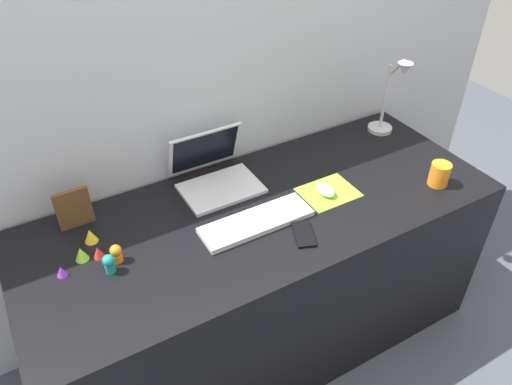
% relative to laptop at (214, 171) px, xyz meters
% --- Properties ---
extents(ground_plane, '(6.00, 6.00, 0.00)m').
position_rel_laptop_xyz_m(ground_plane, '(0.08, -0.24, -0.79)').
color(ground_plane, '#474C56').
extents(back_wall, '(2.99, 0.05, 1.61)m').
position_rel_laptop_xyz_m(back_wall, '(0.08, 0.15, 0.01)').
color(back_wall, '#B2B7C1').
rests_on(back_wall, ground_plane).
extents(desk, '(1.79, 0.71, 0.74)m').
position_rel_laptop_xyz_m(desk, '(0.08, -0.24, -0.42)').
color(desk, black).
rests_on(desk, ground_plane).
extents(laptop, '(0.30, 0.28, 0.21)m').
position_rel_laptop_xyz_m(laptop, '(0.00, 0.00, 0.00)').
color(laptop, silver).
rests_on(laptop, desk).
extents(keyboard, '(0.41, 0.13, 0.02)m').
position_rel_laptop_xyz_m(keyboard, '(0.02, -0.30, -0.04)').
color(keyboard, silver).
rests_on(keyboard, desk).
extents(mousepad, '(0.21, 0.17, 0.00)m').
position_rel_laptop_xyz_m(mousepad, '(0.35, -0.28, -0.05)').
color(mousepad, '#8CDB33').
rests_on(mousepad, desk).
extents(mouse, '(0.06, 0.10, 0.03)m').
position_rel_laptop_xyz_m(mouse, '(0.33, -0.28, -0.03)').
color(mouse, silver).
rests_on(mouse, mousepad).
extents(cell_phone, '(0.11, 0.14, 0.01)m').
position_rel_laptop_xyz_m(cell_phone, '(0.13, -0.43, -0.05)').
color(cell_phone, black).
rests_on(cell_phone, desk).
extents(desk_lamp, '(0.11, 0.17, 0.37)m').
position_rel_laptop_xyz_m(desk_lamp, '(0.84, -0.05, 0.12)').
color(desk_lamp, '#B7B7BC').
rests_on(desk_lamp, desk).
extents(picture_frame, '(0.12, 0.02, 0.15)m').
position_rel_laptop_xyz_m(picture_frame, '(-0.53, 0.01, 0.02)').
color(picture_frame, brown).
rests_on(picture_frame, desk).
extents(coffee_mug, '(0.08, 0.08, 0.09)m').
position_rel_laptop_xyz_m(coffee_mug, '(0.75, -0.45, -0.01)').
color(coffee_mug, orange).
rests_on(coffee_mug, desk).
extents(toy_figurine_teal, '(0.04, 0.04, 0.07)m').
position_rel_laptop_xyz_m(toy_figurine_teal, '(-0.50, -0.27, -0.02)').
color(toy_figurine_teal, teal).
rests_on(toy_figurine_teal, desk).
extents(toy_figurine_orange, '(0.04, 0.04, 0.07)m').
position_rel_laptop_xyz_m(toy_figurine_orange, '(-0.46, -0.23, -0.02)').
color(toy_figurine_orange, orange).
rests_on(toy_figurine_orange, desk).
extents(toy_figurine_red, '(0.04, 0.04, 0.04)m').
position_rel_laptop_xyz_m(toy_figurine_red, '(-0.51, -0.19, -0.03)').
color(toy_figurine_red, red).
rests_on(toy_figurine_red, desk).
extents(toy_figurine_purple, '(0.03, 0.03, 0.04)m').
position_rel_laptop_xyz_m(toy_figurine_purple, '(-0.63, -0.21, -0.03)').
color(toy_figurine_purple, purple).
rests_on(toy_figurine_purple, desk).
extents(toy_figurine_yellow, '(0.05, 0.05, 0.05)m').
position_rel_laptop_xyz_m(toy_figurine_yellow, '(-0.51, -0.10, -0.03)').
color(toy_figurine_yellow, yellow).
rests_on(toy_figurine_yellow, desk).
extents(toy_figurine_lime, '(0.04, 0.04, 0.05)m').
position_rel_laptop_xyz_m(toy_figurine_lime, '(-0.56, -0.17, -0.03)').
color(toy_figurine_lime, '#8CDB33').
rests_on(toy_figurine_lime, desk).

